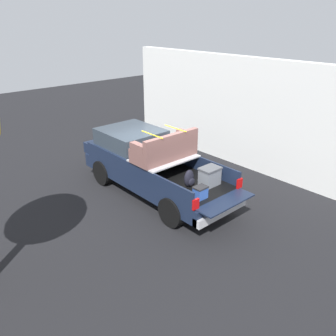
% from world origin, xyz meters
% --- Properties ---
extents(ground_plane, '(40.00, 40.00, 0.00)m').
position_xyz_m(ground_plane, '(0.00, 0.00, 0.00)').
color(ground_plane, black).
extents(pickup_truck, '(6.05, 2.06, 2.23)m').
position_xyz_m(pickup_truck, '(0.37, -0.00, 0.98)').
color(pickup_truck, '#162138').
rests_on(pickup_truck, ground_plane).
extents(building_facade, '(11.23, 0.36, 4.04)m').
position_xyz_m(building_facade, '(-0.07, -4.10, 2.02)').
color(building_facade, white).
rests_on(building_facade, ground_plane).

